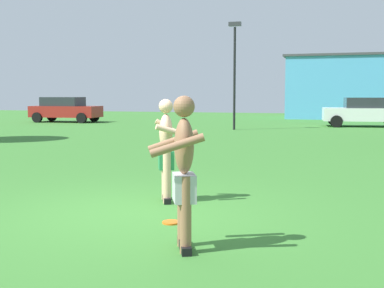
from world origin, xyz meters
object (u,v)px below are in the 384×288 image
(car_red_far_end, at_px, (65,109))
(lamp_post, at_px, (235,63))
(frisbee, at_px, (171,222))
(car_white_near_post, at_px, (365,112))
(player_near, at_px, (166,148))
(player_in_gray, at_px, (183,169))

(car_red_far_end, relative_size, lamp_post, 0.83)
(frisbee, bearing_deg, car_white_near_post, 81.46)
(player_near, bearing_deg, player_in_gray, -66.03)
(frisbee, bearing_deg, player_in_gray, -63.86)
(car_red_far_end, distance_m, lamp_post, 12.41)
(car_red_far_end, height_order, lamp_post, lamp_post)
(frisbee, relative_size, car_red_far_end, 0.06)
(player_near, xyz_separation_m, player_in_gray, (1.06, -2.39, 0.05))
(player_near, distance_m, car_white_near_post, 21.37)
(player_near, relative_size, frisbee, 6.80)
(car_red_far_end, bearing_deg, frisbee, -55.87)
(frisbee, height_order, lamp_post, lamp_post)
(player_in_gray, bearing_deg, frisbee, 116.14)
(frisbee, xyz_separation_m, lamp_post, (-2.97, 18.05, 3.26))
(player_near, relative_size, player_in_gray, 0.96)
(player_in_gray, height_order, car_red_far_end, player_in_gray)
(player_near, xyz_separation_m, car_red_far_end, (-14.07, 20.23, -0.06))
(player_near, distance_m, lamp_post, 17.06)
(car_white_near_post, xyz_separation_m, car_red_far_end, (-17.97, -0.77, 0.00))
(car_red_far_end, bearing_deg, lamp_post, -16.80)
(player_in_gray, relative_size, car_red_far_end, 0.40)
(player_near, bearing_deg, frisbee, -67.82)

